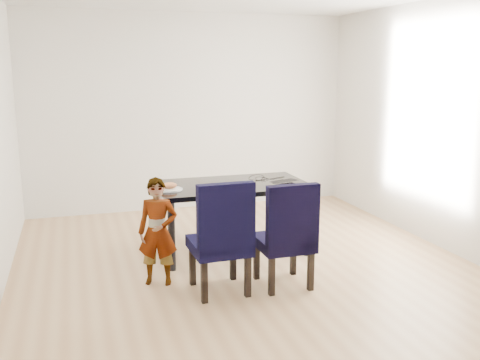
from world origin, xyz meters
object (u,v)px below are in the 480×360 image
object	(u,v)px
dining_table	(232,218)
chair_left	(219,236)
chair_right	(283,233)
plate	(170,189)
laptop	(281,181)
child	(158,232)

from	to	relation	value
dining_table	chair_left	bearing A→B (deg)	-112.57
chair_right	plate	bearing A→B (deg)	133.07
chair_left	laptop	distance (m)	1.32
chair_left	child	size ratio (longest dim) A/B	1.03
plate	laptop	xyz separation A→B (m)	(1.21, 0.01, 0.01)
chair_right	laptop	bearing A→B (deg)	69.29
plate	dining_table	bearing A→B (deg)	8.71
chair_left	chair_right	xyz separation A→B (m)	(0.59, -0.04, -0.02)
dining_table	chair_right	xyz separation A→B (m)	(0.18, -1.02, 0.12)
child	plate	world-z (taller)	child
plate	laptop	world-z (taller)	laptop
child	laptop	xyz separation A→B (m)	(1.43, 0.56, 0.27)
dining_table	child	distance (m)	1.11
dining_table	laptop	bearing A→B (deg)	-9.92
chair_right	plate	xyz separation A→B (m)	(-0.86, 0.92, 0.27)
dining_table	laptop	distance (m)	0.66
plate	chair_right	bearing A→B (deg)	-46.68
dining_table	plate	size ratio (longest dim) A/B	6.19
child	plate	size ratio (longest dim) A/B	3.83
laptop	chair_left	bearing A→B (deg)	24.44
chair_left	plate	world-z (taller)	chair_left
chair_left	laptop	size ratio (longest dim) A/B	3.25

